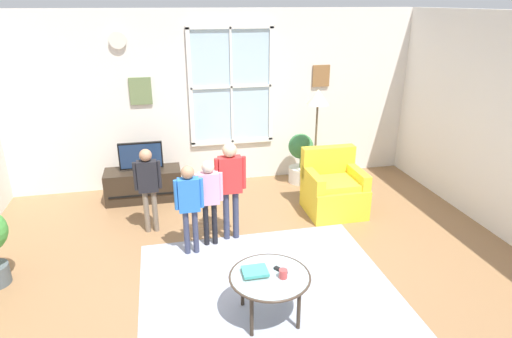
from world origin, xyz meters
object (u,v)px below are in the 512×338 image
Objects in this scene: tv_stand at (144,185)px; floor_lamp at (317,108)px; remote_near_books at (281,270)px; person_blue_shirt at (189,200)px; person_black_shirt at (148,181)px; person_pink_shirt at (209,193)px; television at (141,156)px; coffee_table at (270,278)px; book_stack at (255,272)px; armchair at (333,190)px; person_red_shirt at (230,180)px; cup at (283,274)px; potted_plant_by_window at (300,156)px.

tv_stand is 2.79m from floor_lamp.
person_blue_shirt is at bearing 120.75° from remote_near_books.
person_black_shirt reaches higher than person_pink_shirt.
person_black_shirt is at bearing -83.83° from television.
television is at bearing 96.17° from person_black_shirt.
television is 1.71m from person_pink_shirt.
coffee_table is 0.15m from book_stack.
person_black_shirt is (-2.48, -0.05, 0.37)m from armchair.
tv_stand is 1.45× the size of coffee_table.
person_blue_shirt is (-2.02, -0.69, 0.36)m from armchair.
television is 0.57× the size of person_pink_shirt.
floor_lamp reaches higher than book_stack.
person_black_shirt is 0.89× the size of person_red_shirt.
coffee_table is 0.14m from cup.
tv_stand is 3.27m from cup.
person_black_shirt is 0.85m from person_pink_shirt.
tv_stand is 2.48m from potted_plant_by_window.
remote_near_books reaches higher than tv_stand.
tv_stand is 0.45m from television.
person_red_shirt is at bearing 25.26° from person_blue_shirt.
book_stack is at bearing 156.15° from cup.
person_red_shirt is at bearing 94.04° from coffee_table.
person_red_shirt is (-0.22, 1.57, 0.29)m from cup.
television is 7.35× the size of cup.
remote_near_books is at bearing -65.76° from television.
remote_near_books is at bearing -65.78° from tv_stand.
cup reaches higher than coffee_table.
television is 0.39× the size of floor_lamp.
person_red_shirt is (0.51, 0.24, 0.10)m from person_blue_shirt.
person_pink_shirt is (-0.48, 1.48, 0.19)m from cup.
potted_plant_by_window is at bearing 65.00° from book_stack.
person_black_shirt reaches higher than television.
cup is at bearing -82.16° from person_red_shirt.
floor_lamp reaches higher than tv_stand.
person_red_shirt reaches higher than television.
potted_plant_by_window is (2.47, 0.14, -0.24)m from television.
person_blue_shirt is 1.35× the size of potted_plant_by_window.
person_pink_shirt is 0.87× the size of person_red_shirt.
floor_lamp is at bearing -7.04° from tv_stand.
television is 2.69× the size of book_stack.
tv_stand is 0.98× the size of person_black_shirt.
floor_lamp reaches higher than person_blue_shirt.
person_blue_shirt is at bearing 111.78° from book_stack.
potted_plant_by_window is at bearing 43.41° from person_blue_shirt.
floor_lamp is (0.08, -0.45, 0.90)m from potted_plant_by_window.
person_pink_shirt reaches higher than remote_near_books.
person_blue_shirt is at bearing -145.79° from floor_lamp.
person_red_shirt is (0.97, -0.40, 0.08)m from person_black_shirt.
book_stack is (1.06, -2.88, 0.24)m from tv_stand.
coffee_table is 1.44m from person_blue_shirt.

